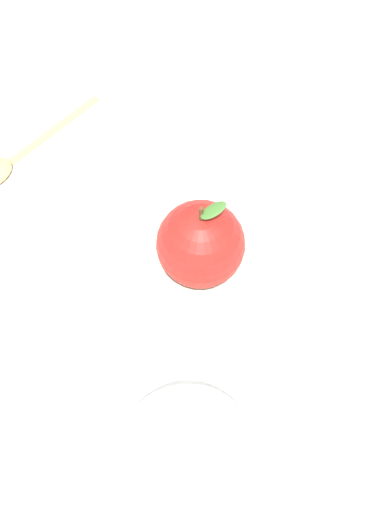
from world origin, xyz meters
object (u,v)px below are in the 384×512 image
at_px(apple, 201,244).
at_px(knife, 78,148).
at_px(dinner_plate, 192,261).
at_px(side_bowl, 184,459).
at_px(spoon, 6,163).

xyz_separation_m(apple, knife, (-0.11, 0.17, -0.06)).
distance_m(dinner_plate, apple, 0.05).
xyz_separation_m(dinner_plate, knife, (-0.11, 0.16, -0.01)).
height_order(side_bowl, knife, side_bowl).
distance_m(apple, knife, 0.21).
relative_size(dinner_plate, spoon, 1.56).
relative_size(side_bowl, spoon, 0.77).
bearing_deg(apple, knife, 124.14).
xyz_separation_m(side_bowl, knife, (-0.08, 0.34, -0.02)).
bearing_deg(apple, spoon, 141.01).
bearing_deg(spoon, dinner_plate, -37.78).
bearing_deg(side_bowl, dinner_plate, 82.27).
bearing_deg(apple, side_bowl, -100.29).
height_order(dinner_plate, knife, dinner_plate).
bearing_deg(dinner_plate, apple, -60.57).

